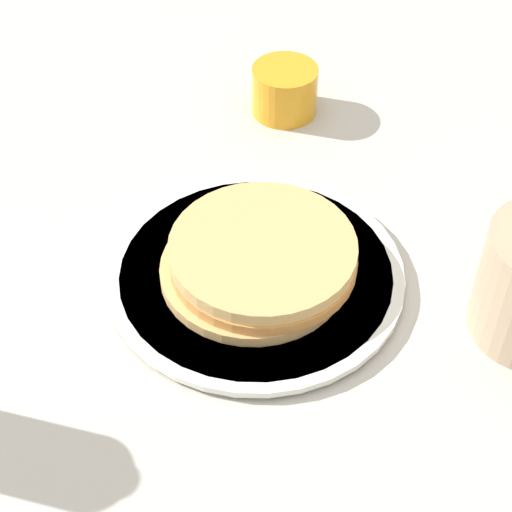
# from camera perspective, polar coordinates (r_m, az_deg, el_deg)

# --- Properties ---
(ground_plane) EXTENTS (4.00, 4.00, 0.00)m
(ground_plane) POSITION_cam_1_polar(r_m,az_deg,el_deg) (0.85, 2.41, -1.15)
(ground_plane) COLOR #BCB7AD
(plate) EXTENTS (0.29, 0.29, 0.01)m
(plate) POSITION_cam_1_polar(r_m,az_deg,el_deg) (0.84, 0.00, -1.24)
(plate) COLOR silver
(plate) RESTS_ON ground_plane
(pancake_stack) EXTENTS (0.19, 0.19, 0.04)m
(pancake_stack) POSITION_cam_1_polar(r_m,az_deg,el_deg) (0.82, 0.26, -0.20)
(pancake_stack) COLOR tan
(pancake_stack) RESTS_ON plate
(juice_glass) EXTENTS (0.08, 0.08, 0.06)m
(juice_glass) POSITION_cam_1_polar(r_m,az_deg,el_deg) (1.04, 1.92, 10.99)
(juice_glass) COLOR orange
(juice_glass) RESTS_ON ground_plane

